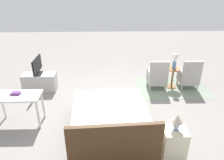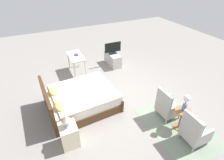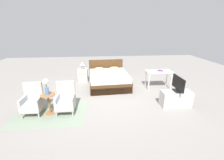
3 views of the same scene
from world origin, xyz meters
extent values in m
plane|color=gray|center=(0.00, 0.00, 0.00)|extent=(16.00, 16.00, 0.00)
cube|color=gray|center=(-1.90, -0.99, 0.00)|extent=(2.10, 1.50, 0.01)
cube|color=#472D19|center=(0.01, 1.11, 0.14)|extent=(1.72, 2.07, 0.28)
cube|color=white|center=(0.01, 1.11, 0.40)|extent=(1.65, 1.99, 0.24)
cube|color=beige|center=(0.01, 1.03, 0.55)|extent=(1.69, 1.83, 0.06)
cube|color=#472D19|center=(-0.05, 2.06, 0.48)|extent=(1.64, 0.17, 0.96)
cube|color=#472D19|center=(0.06, 0.15, 0.20)|extent=(1.64, 0.15, 0.40)
ellipsoid|color=#DBC670|center=(-0.39, 1.78, 0.59)|extent=(0.46, 0.30, 0.14)
ellipsoid|color=#DBC670|center=(0.33, 1.82, 0.59)|extent=(0.46, 0.30, 0.14)
cylinder|color=#ADA8A3|center=(-2.61, -1.21, 0.09)|extent=(0.04, 0.04, 0.16)
cylinder|color=#ADA8A3|center=(-2.15, -1.22, 0.09)|extent=(0.04, 0.04, 0.16)
cylinder|color=#ADA8A3|center=(-2.61, -0.75, 0.09)|extent=(0.04, 0.04, 0.16)
cylinder|color=#ADA8A3|center=(-2.15, -0.76, 0.09)|extent=(0.04, 0.04, 0.16)
cube|color=#ADA8A3|center=(-2.38, -0.99, 0.23)|extent=(0.54, 0.54, 0.12)
cube|color=#A3B7CC|center=(-2.38, -0.99, 0.34)|extent=(0.50, 0.50, 0.10)
cube|color=#ADA8A3|center=(-2.38, -0.76, 0.61)|extent=(0.54, 0.08, 0.64)
cube|color=#ADA8A3|center=(-2.62, -0.98, 0.42)|extent=(0.07, 0.51, 0.26)
cube|color=#ADA8A3|center=(-2.15, -0.99, 0.42)|extent=(0.07, 0.51, 0.26)
cylinder|color=#ADA8A3|center=(-1.66, -1.21, 0.09)|extent=(0.04, 0.04, 0.16)
cylinder|color=#ADA8A3|center=(-1.20, -1.22, 0.09)|extent=(0.04, 0.04, 0.16)
cylinder|color=#ADA8A3|center=(-1.66, -0.75, 0.09)|extent=(0.04, 0.04, 0.16)
cylinder|color=#ADA8A3|center=(-1.20, -0.76, 0.09)|extent=(0.04, 0.04, 0.16)
cube|color=#ADA8A3|center=(-1.43, -0.99, 0.23)|extent=(0.54, 0.54, 0.12)
cube|color=#A3B7CC|center=(-1.43, -0.99, 0.34)|extent=(0.50, 0.50, 0.10)
cube|color=#ADA8A3|center=(-1.43, -0.76, 0.61)|extent=(0.54, 0.08, 0.64)
cube|color=#ADA8A3|center=(-1.66, -0.98, 0.42)|extent=(0.07, 0.51, 0.26)
cube|color=#ADA8A3|center=(-1.19, -0.99, 0.42)|extent=(0.07, 0.51, 0.26)
cylinder|color=#936038|center=(-1.90, -0.98, 0.01)|extent=(0.28, 0.28, 0.03)
cylinder|color=#936038|center=(-1.90, -0.98, 0.31)|extent=(0.06, 0.06, 0.57)
cylinder|color=#936038|center=(-1.90, -0.98, 0.61)|extent=(0.40, 0.40, 0.02)
cylinder|color=#4C709E|center=(-1.90, -0.98, 0.73)|extent=(0.11, 0.11, 0.22)
cylinder|color=#477538|center=(-1.90, -0.98, 0.89)|extent=(0.02, 0.02, 0.10)
sphere|color=silver|center=(-1.90, -0.98, 1.01)|extent=(0.17, 0.17, 0.17)
cube|color=beige|center=(-1.16, 1.77, 0.30)|extent=(0.44, 0.40, 0.60)
cube|color=#B3AB8E|center=(-1.16, 1.56, 0.42)|extent=(0.37, 0.01, 0.09)
cylinder|color=#9EADC6|center=(-1.16, 1.77, 0.61)|extent=(0.13, 0.13, 0.02)
ellipsoid|color=#9EADC6|center=(-1.16, 1.77, 0.70)|extent=(0.11, 0.11, 0.16)
cone|color=beige|center=(-1.16, 1.77, 0.85)|extent=(0.22, 0.22, 0.15)
cube|color=#B7B2AD|center=(2.06, -0.91, 0.26)|extent=(0.96, 0.40, 0.52)
cube|color=black|center=(2.06, -0.91, 0.54)|extent=(0.21, 0.32, 0.03)
cylinder|color=black|center=(2.06, -0.91, 0.58)|extent=(0.04, 0.04, 0.05)
cube|color=black|center=(2.06, -0.91, 0.81)|extent=(0.06, 0.70, 0.41)
cube|color=black|center=(2.08, -0.91, 0.81)|extent=(0.02, 0.65, 0.37)
cylinder|color=silver|center=(1.60, 0.46, 0.35)|extent=(0.05, 0.05, 0.70)
cylinder|color=silver|center=(2.54, 0.46, 0.35)|extent=(0.05, 0.05, 0.70)
cylinder|color=silver|center=(1.60, 0.88, 0.35)|extent=(0.05, 0.05, 0.70)
cylinder|color=silver|center=(2.54, 0.88, 0.35)|extent=(0.05, 0.05, 0.70)
cube|color=silver|center=(2.07, 0.67, 0.72)|extent=(1.04, 0.52, 0.04)
cube|color=#66387A|center=(2.11, 0.63, 0.75)|extent=(0.24, 0.16, 0.03)
cube|color=#66387A|center=(2.11, 0.63, 0.78)|extent=(0.17, 0.12, 0.03)
camera|label=1|loc=(0.08, 4.89, 3.18)|focal=35.00mm
camera|label=2|loc=(-4.06, 2.01, 3.67)|focal=28.00mm
camera|label=3|loc=(-0.40, -5.06, 2.47)|focal=24.00mm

